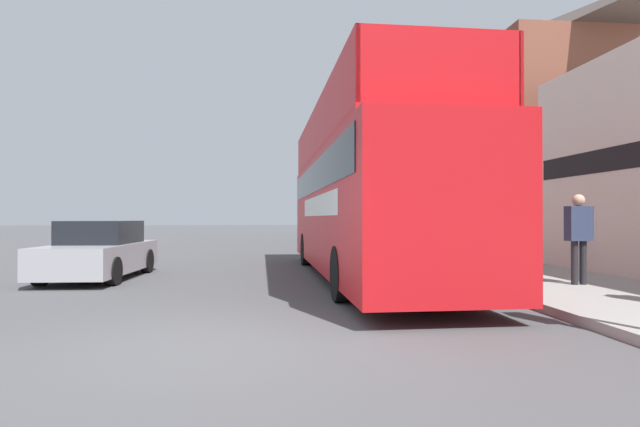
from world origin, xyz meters
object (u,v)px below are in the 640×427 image
object	(u,v)px
parked_car_ahead_of_bus	(345,238)
pedestrian_third	(495,227)
tour_bus	(363,201)
lamp_post_nearest	(479,123)
parked_car_far_side	(100,252)
lamp_post_second	(391,171)
lamp_post_third	(357,184)
pedestrian_second	(579,230)

from	to	relation	value
parked_car_ahead_of_bus	pedestrian_third	size ratio (longest dim) A/B	2.43
tour_bus	lamp_post_nearest	world-z (taller)	lamp_post_nearest
tour_bus	parked_car_far_side	size ratio (longest dim) A/B	2.79
lamp_post_second	tour_bus	bearing A→B (deg)	-108.57
parked_car_far_side	lamp_post_nearest	distance (m)	9.43
pedestrian_third	lamp_post_third	world-z (taller)	lamp_post_third
pedestrian_second	parked_car_far_side	bearing A→B (deg)	162.97
parked_car_ahead_of_bus	lamp_post_nearest	xyz separation A→B (m)	(1.77, -9.11, 2.98)
tour_bus	lamp_post_second	size ratio (longest dim) A/B	2.48
parked_car_far_side	lamp_post_nearest	xyz separation A→B (m)	(8.84, -1.40, 2.99)
lamp_post_nearest	parked_car_ahead_of_bus	bearing A→B (deg)	100.98
pedestrian_second	pedestrian_third	size ratio (longest dim) A/B	0.99
pedestrian_second	lamp_post_second	distance (m)	10.43
lamp_post_nearest	lamp_post_third	xyz separation A→B (m)	(0.06, 16.83, -0.23)
pedestrian_second	lamp_post_nearest	xyz separation A→B (m)	(-1.30, 1.71, 2.41)
parked_car_ahead_of_bus	parked_car_far_side	world-z (taller)	parked_car_far_side
lamp_post_second	lamp_post_third	xyz separation A→B (m)	(0.09, 8.42, 0.08)
lamp_post_third	tour_bus	bearing A→B (deg)	-99.26
parked_car_ahead_of_bus	pedestrian_second	bearing A→B (deg)	-72.67
pedestrian_second	lamp_post_third	bearing A→B (deg)	93.82
pedestrian_second	lamp_post_third	world-z (taller)	lamp_post_third
parked_car_far_side	lamp_post_second	bearing A→B (deg)	-139.13
tour_bus	pedestrian_second	xyz separation A→B (m)	(3.82, -2.70, -0.65)
pedestrian_second	lamp_post_second	xyz separation A→B (m)	(-1.33, 10.13, 2.10)
lamp_post_nearest	lamp_post_second	xyz separation A→B (m)	(-0.03, 8.42, -0.31)
pedestrian_third	lamp_post_second	xyz separation A→B (m)	(-0.86, 7.41, 2.09)
parked_car_far_side	lamp_post_second	xyz separation A→B (m)	(8.81, 7.02, 2.67)
tour_bus	pedestrian_third	bearing A→B (deg)	-0.86
pedestrian_third	lamp_post_third	size ratio (longest dim) A/B	0.38
parked_car_far_side	pedestrian_second	distance (m)	10.62
lamp_post_third	parked_car_ahead_of_bus	bearing A→B (deg)	-103.31
parked_car_ahead_of_bus	pedestrian_third	xyz separation A→B (m)	(2.60, -8.10, 0.57)
parked_car_ahead_of_bus	lamp_post_second	xyz separation A→B (m)	(1.74, -0.69, 2.67)
parked_car_ahead_of_bus	lamp_post_nearest	size ratio (longest dim) A/B	0.85
parked_car_far_side	lamp_post_third	size ratio (longest dim) A/B	0.87
pedestrian_third	parked_car_ahead_of_bus	bearing A→B (deg)	107.81
pedestrian_third	lamp_post_third	xyz separation A→B (m)	(-0.77, 15.82, 2.17)
parked_car_far_side	lamp_post_second	distance (m)	11.58
parked_car_ahead_of_bus	pedestrian_second	world-z (taller)	pedestrian_second
parked_car_ahead_of_bus	lamp_post_third	xyz separation A→B (m)	(1.83, 7.72, 2.74)
parked_car_far_side	lamp_post_third	bearing A→B (deg)	-117.64
parked_car_far_side	pedestrian_second	bearing A→B (deg)	165.29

